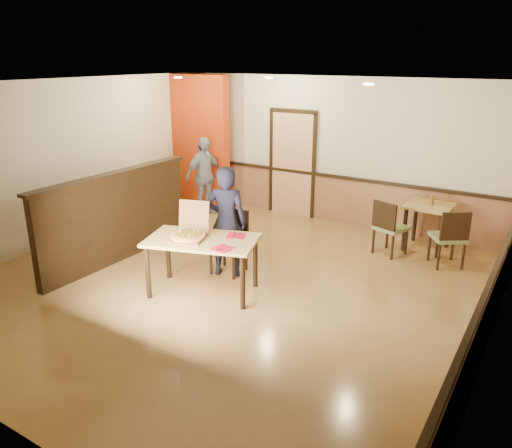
# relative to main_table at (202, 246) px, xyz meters

# --- Properties ---
(floor) EXTENTS (7.00, 7.00, 0.00)m
(floor) POSITION_rel_main_table_xyz_m (0.11, 0.43, -0.69)
(floor) COLOR #AD8043
(floor) RESTS_ON ground
(ceiling) EXTENTS (7.00, 7.00, 0.00)m
(ceiling) POSITION_rel_main_table_xyz_m (0.11, 0.43, 2.11)
(ceiling) COLOR black
(ceiling) RESTS_ON wall_back
(wall_back) EXTENTS (7.00, 0.00, 7.00)m
(wall_back) POSITION_rel_main_table_xyz_m (0.11, 3.93, 0.71)
(wall_back) COLOR beige
(wall_back) RESTS_ON floor
(wall_left) EXTENTS (0.00, 7.00, 7.00)m
(wall_left) POSITION_rel_main_table_xyz_m (-3.39, 0.43, 0.71)
(wall_left) COLOR beige
(wall_left) RESTS_ON floor
(wall_right) EXTENTS (0.00, 7.00, 7.00)m
(wall_right) POSITION_rel_main_table_xyz_m (3.61, 0.43, 0.71)
(wall_right) COLOR beige
(wall_right) RESTS_ON floor
(wainscot_back) EXTENTS (7.00, 0.04, 0.90)m
(wainscot_back) POSITION_rel_main_table_xyz_m (0.11, 3.90, -0.24)
(wainscot_back) COLOR #925D3A
(wainscot_back) RESTS_ON floor
(chair_rail_back) EXTENTS (7.00, 0.06, 0.06)m
(chair_rail_back) POSITION_rel_main_table_xyz_m (0.11, 3.88, 0.23)
(chair_rail_back) COLOR black
(chair_rail_back) RESTS_ON wall_back
(wainscot_right) EXTENTS (0.04, 7.00, 0.90)m
(wainscot_right) POSITION_rel_main_table_xyz_m (3.58, 0.43, -0.24)
(wainscot_right) COLOR #925D3A
(wainscot_right) RESTS_ON floor
(chair_rail_right) EXTENTS (0.06, 7.00, 0.06)m
(chair_rail_right) POSITION_rel_main_table_xyz_m (3.56, 0.43, 0.23)
(chair_rail_right) COLOR black
(chair_rail_right) RESTS_ON wall_right
(back_door) EXTENTS (0.90, 0.06, 2.10)m
(back_door) POSITION_rel_main_table_xyz_m (-0.69, 3.89, 0.36)
(back_door) COLOR tan
(back_door) RESTS_ON wall_back
(booth_partition) EXTENTS (0.20, 3.10, 1.44)m
(booth_partition) POSITION_rel_main_table_xyz_m (-1.89, 0.23, 0.05)
(booth_partition) COLOR black
(booth_partition) RESTS_ON floor
(red_accent_panel) EXTENTS (1.60, 0.20, 2.78)m
(red_accent_panel) POSITION_rel_main_table_xyz_m (-2.79, 3.43, 0.71)
(red_accent_panel) COLOR #AA2F0C
(red_accent_panel) RESTS_ON floor
(spot_a) EXTENTS (0.14, 0.14, 0.02)m
(spot_a) POSITION_rel_main_table_xyz_m (-2.19, 2.23, 2.09)
(spot_a) COLOR #FFEDB2
(spot_a) RESTS_ON ceiling
(spot_b) EXTENTS (0.14, 0.14, 0.02)m
(spot_b) POSITION_rel_main_table_xyz_m (-0.69, 2.93, 2.09)
(spot_b) COLOR #FFEDB2
(spot_b) RESTS_ON ceiling
(spot_c) EXTENTS (0.14, 0.14, 0.02)m
(spot_c) POSITION_rel_main_table_xyz_m (1.51, 1.93, 2.09)
(spot_c) COLOR #FFEDB2
(spot_c) RESTS_ON ceiling
(main_table) EXTENTS (1.68, 1.28, 0.80)m
(main_table) POSITION_rel_main_table_xyz_m (0.00, 0.00, 0.00)
(main_table) COLOR tan
(main_table) RESTS_ON floor
(diner_chair) EXTENTS (0.51, 0.51, 0.96)m
(diner_chair) POSITION_rel_main_table_xyz_m (-0.10, 0.82, -0.16)
(diner_chair) COLOR olive
(diner_chair) RESTS_ON floor
(side_chair_left) EXTENTS (0.58, 0.58, 0.93)m
(side_chair_left) POSITION_rel_main_table_xyz_m (1.74, 2.72, -0.18)
(side_chair_left) COLOR olive
(side_chair_left) RESTS_ON floor
(side_chair_right) EXTENTS (0.65, 0.65, 0.94)m
(side_chair_right) POSITION_rel_main_table_xyz_m (2.70, 2.73, -0.17)
(side_chair_right) COLOR olive
(side_chair_right) RESTS_ON floor
(side_table) EXTENTS (0.76, 0.76, 0.79)m
(side_table) POSITION_rel_main_table_xyz_m (2.21, 3.34, -0.08)
(side_table) COLOR tan
(side_table) RESTS_ON floor
(diner) EXTENTS (0.72, 0.61, 1.67)m
(diner) POSITION_rel_main_table_xyz_m (-0.07, 0.67, 0.15)
(diner) COLOR black
(diner) RESTS_ON floor
(passerby) EXTENTS (0.58, 1.00, 1.61)m
(passerby) POSITION_rel_main_table_xyz_m (-2.23, 2.93, 0.12)
(passerby) COLOR gray
(passerby) RESTS_ON floor
(pizza_box) EXTENTS (0.58, 0.63, 0.46)m
(pizza_box) POSITION_rel_main_table_xyz_m (-0.17, -0.06, 0.17)
(pizza_box) COLOR brown
(pizza_box) RESTS_ON main_table
(pizza) EXTENTS (0.59, 0.59, 0.03)m
(pizza) POSITION_rel_main_table_xyz_m (-0.16, -0.10, 0.16)
(pizza) COLOR #D8974E
(pizza) RESTS_ON pizza_box
(napkin_near) EXTENTS (0.26, 0.26, 0.01)m
(napkin_near) POSITION_rel_main_table_xyz_m (0.45, -0.15, 0.11)
(napkin_near) COLOR red
(napkin_near) RESTS_ON main_table
(napkin_far) EXTENTS (0.32, 0.32, 0.01)m
(napkin_far) POSITION_rel_main_table_xyz_m (0.33, 0.34, 0.11)
(napkin_far) COLOR red
(napkin_far) RESTS_ON main_table
(condiment) EXTENTS (0.06, 0.06, 0.16)m
(condiment) POSITION_rel_main_table_xyz_m (2.22, 3.40, 0.18)
(condiment) COLOR brown
(condiment) RESTS_ON side_table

